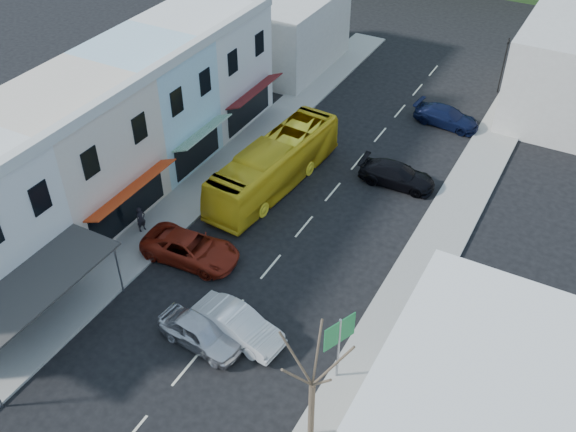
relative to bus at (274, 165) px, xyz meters
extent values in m
plane|color=black|center=(3.63, -10.84, -1.55)|extent=(120.00, 120.00, 0.00)
cube|color=gray|center=(-3.87, -0.84, -1.48)|extent=(3.00, 52.00, 0.15)
cube|color=gray|center=(11.13, -0.84, -1.48)|extent=(3.00, 52.00, 0.15)
cube|color=#5A1414|center=(-4.77, -16.34, 1.50)|extent=(1.30, 7.65, 0.08)
cube|color=beige|center=(-8.87, -7.84, 2.45)|extent=(7.00, 8.00, 8.00)
cube|color=#B4320F|center=(-4.77, -7.84, 1.50)|extent=(1.30, 6.80, 0.08)
cube|color=#A5C8D3|center=(-8.87, -0.84, 2.45)|extent=(7.00, 6.00, 8.00)
cube|color=#195926|center=(-4.77, -0.84, 1.50)|extent=(1.30, 5.10, 0.08)
cube|color=silver|center=(-8.87, 5.66, 2.45)|extent=(7.00, 7.00, 8.00)
cube|color=#5A1414|center=(-4.77, 5.66, 1.50)|extent=(1.30, 5.95, 0.08)
cube|color=#B7B2A8|center=(-8.37, 16.16, 1.45)|extent=(8.00, 10.00, 6.00)
cube|color=#B7B2A8|center=(14.63, 19.16, 1.95)|extent=(8.00, 12.00, 7.00)
imported|color=yellow|center=(0.00, 0.00, 0.00)|extent=(3.41, 11.76, 3.10)
imported|color=silver|center=(3.39, -13.20, -0.85)|extent=(4.56, 2.24, 1.40)
imported|color=silver|center=(4.71, -11.96, -0.85)|extent=(4.59, 2.33, 1.40)
imported|color=maroon|center=(-0.60, -8.40, -0.85)|extent=(4.72, 2.21, 1.40)
imported|color=black|center=(6.86, 3.92, -0.85)|extent=(4.57, 2.01, 1.40)
imported|color=black|center=(7.35, 12.80, -0.85)|extent=(4.65, 2.25, 1.40)
imported|color=black|center=(-4.50, -7.84, -0.55)|extent=(0.54, 0.68, 1.70)
camera|label=1|loc=(16.99, -29.32, 22.74)|focal=40.00mm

